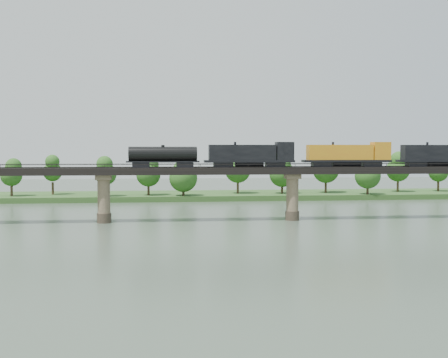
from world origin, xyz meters
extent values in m
plane|color=#364537|center=(0.00, 0.00, 0.00)|extent=(400.00, 400.00, 0.00)
cube|color=#274A1D|center=(0.00, 85.00, 0.80)|extent=(300.00, 24.00, 1.60)
cylinder|color=#473A2D|center=(-40.00, 30.00, 1.00)|extent=(3.00, 3.00, 2.00)
cylinder|color=#7E6D52|center=(-40.00, 30.00, 5.50)|extent=(2.60, 2.60, 9.00)
cube|color=#7E6D52|center=(-40.00, 30.00, 9.50)|extent=(3.20, 3.20, 1.00)
cylinder|color=#473A2D|center=(0.00, 30.00, 1.00)|extent=(3.00, 3.00, 2.00)
cylinder|color=#7E6D52|center=(0.00, 30.00, 5.50)|extent=(2.60, 2.60, 9.00)
cube|color=#7E6D52|center=(0.00, 30.00, 9.50)|extent=(3.20, 3.20, 1.00)
cube|color=black|center=(0.00, 30.00, 10.75)|extent=(220.00, 5.00, 1.50)
cube|color=black|center=(0.00, 29.25, 11.58)|extent=(220.00, 0.12, 0.16)
cube|color=black|center=(0.00, 30.75, 11.58)|extent=(220.00, 0.12, 0.16)
cube|color=black|center=(0.00, 27.60, 12.20)|extent=(220.00, 0.10, 0.10)
cube|color=black|center=(0.00, 32.40, 12.20)|extent=(220.00, 0.10, 0.10)
cube|color=black|center=(0.00, 27.60, 11.85)|extent=(0.08, 0.08, 0.70)
cube|color=black|center=(0.00, 32.40, 11.85)|extent=(0.08, 0.08, 0.70)
cylinder|color=#382619|center=(-71.77, 79.88, 3.24)|extent=(0.70, 0.70, 3.27)
sphere|color=#1D4B15|center=(-71.77, 79.88, 7.60)|extent=(6.20, 6.20, 6.20)
sphere|color=#1D4B15|center=(-71.77, 79.88, 10.32)|extent=(4.65, 4.65, 4.65)
cylinder|color=#382619|center=(-60.94, 84.18, 3.46)|extent=(0.70, 0.70, 3.71)
sphere|color=#1D4B15|center=(-60.94, 84.18, 8.41)|extent=(5.67, 5.67, 5.67)
sphere|color=#1D4B15|center=(-60.94, 84.18, 11.50)|extent=(4.25, 4.25, 4.25)
cylinder|color=#382619|center=(-44.43, 76.31, 3.35)|extent=(0.70, 0.70, 3.51)
sphere|color=#1D4B15|center=(-44.43, 76.31, 8.03)|extent=(6.31, 6.31, 6.31)
sphere|color=#1D4B15|center=(-44.43, 76.31, 10.96)|extent=(4.73, 4.73, 4.73)
cylinder|color=#382619|center=(-32.24, 78.84, 3.27)|extent=(0.70, 0.70, 3.34)
sphere|color=#1D4B15|center=(-32.24, 78.84, 7.73)|extent=(7.18, 7.18, 7.18)
sphere|color=#1D4B15|center=(-32.24, 78.84, 10.52)|extent=(5.39, 5.39, 5.39)
cylinder|color=#382619|center=(-22.01, 76.15, 3.01)|extent=(0.70, 0.70, 2.83)
sphere|color=#1D4B15|center=(-22.01, 76.15, 6.78)|extent=(8.26, 8.26, 8.26)
sphere|color=#1D4B15|center=(-22.01, 76.15, 9.14)|extent=(6.19, 6.19, 6.19)
cylinder|color=#382619|center=(-5.04, 82.68, 3.58)|extent=(0.70, 0.70, 3.96)
sphere|color=#1D4B15|center=(-5.04, 82.68, 8.87)|extent=(8.07, 8.07, 8.07)
sphere|color=#1D4B15|center=(-5.04, 82.68, 12.17)|extent=(6.05, 6.05, 6.05)
cylinder|color=#382619|center=(8.52, 81.14, 3.23)|extent=(0.70, 0.70, 3.27)
sphere|color=#1D4B15|center=(8.52, 81.14, 7.59)|extent=(8.03, 8.03, 8.03)
sphere|color=#1D4B15|center=(8.52, 81.14, 10.31)|extent=(6.02, 6.02, 6.02)
cylinder|color=#382619|center=(22.65, 82.31, 3.56)|extent=(0.70, 0.70, 3.92)
sphere|color=#1D4B15|center=(22.65, 82.31, 8.79)|extent=(8.29, 8.29, 8.29)
sphere|color=#1D4B15|center=(22.65, 82.31, 12.05)|extent=(6.21, 6.21, 6.21)
cylinder|color=#382619|center=(33.59, 75.35, 3.11)|extent=(0.70, 0.70, 3.02)
sphere|color=#1D4B15|center=(33.59, 75.35, 7.15)|extent=(7.74, 7.74, 7.74)
sphere|color=#1D4B15|center=(33.59, 75.35, 9.67)|extent=(5.80, 5.80, 5.80)
cylinder|color=#382619|center=(46.81, 84.03, 3.50)|extent=(0.70, 0.70, 3.80)
sphere|color=#1D4B15|center=(46.81, 84.03, 8.56)|extent=(7.47, 7.47, 7.47)
sphere|color=#1D4B15|center=(46.81, 84.03, 11.73)|extent=(5.60, 5.60, 5.60)
cylinder|color=#382619|center=(60.48, 84.26, 3.29)|extent=(0.70, 0.70, 3.38)
sphere|color=#1D4B15|center=(60.48, 84.26, 7.80)|extent=(6.23, 6.23, 6.23)
sphere|color=#1D4B15|center=(60.48, 84.26, 10.62)|extent=(4.67, 4.67, 4.67)
cube|color=black|center=(27.67, 30.00, 12.06)|extent=(4.06, 2.44, 1.12)
cube|color=black|center=(33.25, 30.00, 12.77)|extent=(19.30, 3.05, 0.51)
cube|color=black|center=(31.73, 30.00, 14.65)|extent=(14.22, 2.74, 3.25)
cylinder|color=black|center=(33.25, 30.00, 12.21)|extent=(6.10, 1.42, 1.42)
cube|color=black|center=(17.51, 30.00, 12.06)|extent=(4.06, 2.44, 1.12)
cube|color=black|center=(6.33, 30.00, 12.06)|extent=(4.06, 2.44, 1.12)
cube|color=black|center=(11.92, 30.00, 12.77)|extent=(19.30, 3.05, 0.51)
cube|color=#BC6E16|center=(10.39, 30.00, 14.65)|extent=(14.22, 2.74, 3.25)
cube|color=#BC6E16|center=(19.54, 30.00, 14.95)|extent=(3.66, 3.05, 3.86)
cylinder|color=black|center=(11.92, 30.00, 12.21)|extent=(6.10, 1.42, 1.42)
cube|color=black|center=(-3.83, 30.00, 12.06)|extent=(4.06, 2.44, 1.12)
cube|color=black|center=(-15.01, 30.00, 12.06)|extent=(4.06, 2.44, 1.12)
cube|color=black|center=(-9.42, 30.00, 12.77)|extent=(19.30, 3.05, 0.51)
cube|color=black|center=(-10.94, 30.00, 14.65)|extent=(14.22, 2.74, 3.25)
cube|color=black|center=(-1.80, 30.00, 14.95)|extent=(3.66, 3.05, 3.86)
cylinder|color=black|center=(-9.42, 30.00, 12.21)|extent=(6.10, 1.42, 1.42)
cube|color=black|center=(-23.14, 30.00, 12.06)|extent=(3.56, 2.24, 1.12)
cube|color=black|center=(-32.28, 30.00, 12.06)|extent=(3.56, 2.24, 1.12)
cube|color=black|center=(-27.71, 30.00, 12.72)|extent=(15.24, 2.44, 0.30)
cylinder|color=black|center=(-27.71, 30.00, 14.34)|extent=(14.22, 3.05, 3.05)
cylinder|color=black|center=(-27.71, 30.00, 15.97)|extent=(0.71, 0.71, 0.51)
camera|label=1|loc=(-27.20, -88.28, 15.59)|focal=45.00mm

